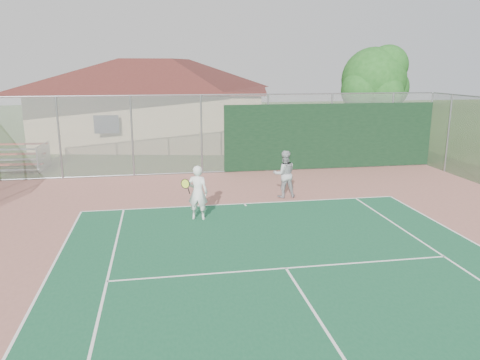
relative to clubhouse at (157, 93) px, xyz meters
The scene contains 6 objects.
back_fence 10.75m from the clubhouse, 62.00° to the right, with size 20.08×0.11×3.53m.
clubhouse is the anchor object (origin of this frame).
bleachers 10.23m from the clubhouse, 133.61° to the right, with size 3.23×2.06×1.18m.
tree 13.05m from the clubhouse, 22.84° to the right, with size 4.21×3.99×5.88m.
player_white_front 16.11m from the clubhouse, 85.86° to the right, with size 0.91×0.72×1.71m.
player_grey_back 14.76m from the clubhouse, 72.11° to the right, with size 0.85×0.66×1.72m.
Camera 1 is at (-2.83, -3.55, 4.66)m, focal length 35.00 mm.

